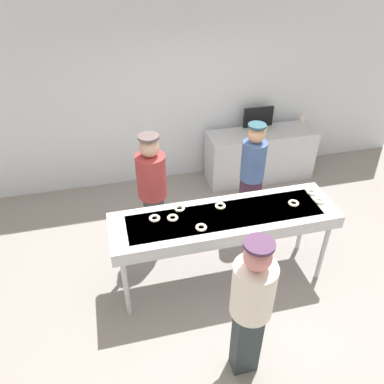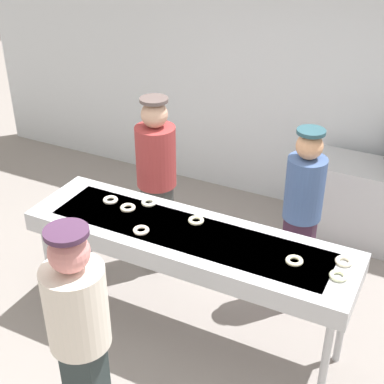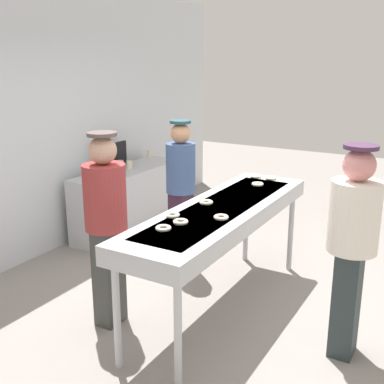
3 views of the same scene
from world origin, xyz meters
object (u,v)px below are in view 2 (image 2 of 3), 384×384
Objects in this scene: worker_assistant at (157,174)px; customer_waiting at (79,329)px; sugar_donut_2 at (141,230)px; sugar_donut_3 at (128,208)px; worker_baker at (302,212)px; sugar_donut_4 at (344,261)px; fryer_conveyor at (188,242)px; sugar_donut_0 at (338,276)px; sugar_donut_6 at (110,200)px; sugar_donut_5 at (294,261)px; sugar_donut_1 at (149,203)px; sugar_donut_7 at (196,220)px.

worker_assistant reaches higher than customer_waiting.
sugar_donut_2 and sugar_donut_3 have the same top height.
worker_baker is 0.97× the size of worker_assistant.
sugar_donut_4 is 0.07× the size of customer_waiting.
fryer_conveyor is 0.36m from sugar_donut_2.
sugar_donut_0 and sugar_donut_6 have the same top height.
worker_baker is 1.32m from worker_assistant.
sugar_donut_6 is at bearing -178.87° from sugar_donut_4.
sugar_donut_2 is 1.00× the size of sugar_donut_5.
sugar_donut_1 and sugar_donut_7 have the same top height.
worker_assistant is (-0.68, 0.58, -0.04)m from sugar_donut_7.
sugar_donut_2 is (-1.42, -0.13, 0.00)m from sugar_donut_0.
sugar_donut_4 is 1.89m from worker_assistant.
sugar_donut_0 is 1.00× the size of sugar_donut_4.
sugar_donut_3 is at bearing 176.82° from sugar_donut_5.
worker_assistant is 1.95m from customer_waiting.
sugar_donut_1 is 1.00× the size of sugar_donut_6.
worker_baker reaches higher than sugar_donut_3.
worker_assistant is at bearing 113.89° from sugar_donut_1.
customer_waiting is at bearing -133.80° from sugar_donut_4.
customer_waiting reaches higher than sugar_donut_5.
fryer_conveyor is 0.81m from sugar_donut_5.
sugar_donut_6 is at bearing 10.99° from worker_baker.
sugar_donut_5 is (0.81, -0.00, 0.10)m from fryer_conveyor.
sugar_donut_1 is at bearing 117.11° from customer_waiting.
sugar_donut_5 is (1.12, 0.15, 0.00)m from sugar_donut_2.
sugar_donut_7 is (0.45, -0.07, 0.00)m from sugar_donut_1.
sugar_donut_6 is 0.07× the size of worker_baker.
sugar_donut_5 is (1.27, -0.22, 0.00)m from sugar_donut_1.
sugar_donut_1 is 1.00× the size of sugar_donut_7.
sugar_donut_0 is at bearing -3.88° from sugar_donut_5.
sugar_donut_6 is 1.40m from customer_waiting.
sugar_donut_7 is 0.92m from worker_baker.
sugar_donut_1 is 1.40m from customer_waiting.
customer_waiting is (-0.12, -1.29, -0.04)m from sugar_donut_7.
sugar_donut_7 is at bearing 3.01° from sugar_donut_6.
sugar_donut_2 is at bearing -30.29° from sugar_donut_6.
sugar_donut_2 is 0.07× the size of worker_assistant.
sugar_donut_4 is 1.86m from sugar_donut_6.
sugar_donut_2 is 1.00× the size of sugar_donut_3.
sugar_donut_2 is 0.07× the size of customer_waiting.
fryer_conveyor is 0.77m from sugar_donut_6.
fryer_conveyor is 20.82× the size of sugar_donut_1.
sugar_donut_7 is 0.89m from worker_assistant.
worker_assistant is (-1.79, 0.58, -0.04)m from sugar_donut_4.
worker_baker is at bearing 82.16° from customer_waiting.
sugar_donut_3 and sugar_donut_7 have the same top height.
sugar_donut_1 is 1.00× the size of sugar_donut_2.
worker_baker reaches higher than sugar_donut_1.
worker_baker is (1.19, 0.73, -0.11)m from sugar_donut_3.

